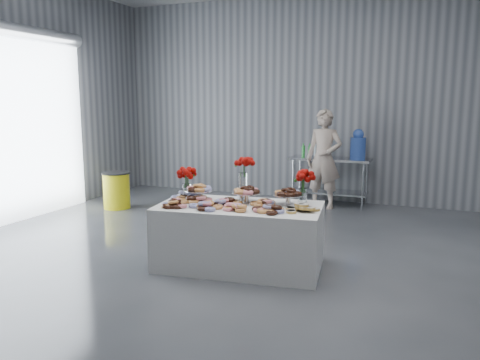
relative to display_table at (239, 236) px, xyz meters
The scene contains 16 objects.
ground 0.55m from the display_table, 133.11° to the right, with size 9.00×9.00×0.00m, color #383B40.
room_walls 2.34m from the display_table, 157.60° to the right, with size 8.04×9.04×4.02m.
display_table is the anchor object (origin of this frame).
prep_table 3.82m from the display_table, 85.76° to the left, with size 1.50×0.60×0.90m.
donut_mounds 0.42m from the display_table, 90.00° to the right, with size 1.80×0.80×0.09m, color #DC9050, non-canonical shape.
cake_stand_left 0.77m from the display_table, behind, with size 0.36×0.36×0.17m.
cake_stand_mid 0.54m from the display_table, 79.39° to the left, with size 0.36×0.36×0.17m.
cake_stand_right 0.77m from the display_table, 23.08° to the left, with size 0.36×0.36×0.17m.
danish_pile 0.88m from the display_table, ahead, with size 0.48×0.48×0.11m, color white, non-canonical shape.
bouquet_left 1.04m from the display_table, 169.39° to the left, with size 0.26×0.26×0.42m.
bouquet_right 1.02m from the display_table, 31.02° to the left, with size 0.26×0.26×0.42m.
bouquet_center 0.83m from the display_table, 105.95° to the left, with size 0.26×0.26×0.57m.
water_jug 3.96m from the display_table, 78.38° to the left, with size 0.28×0.28×0.55m.
drink_bottles 3.76m from the display_table, 90.59° to the left, with size 0.54×0.08×0.27m, color #268C33, non-canonical shape.
person 3.55m from the display_table, 86.36° to the left, with size 0.66×0.44×1.82m, color #CC8C93.
trash_barrel 3.85m from the display_table, 148.59° to the left, with size 0.52×0.52×0.67m.
Camera 1 is at (2.32, -4.64, 1.95)m, focal length 35.00 mm.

